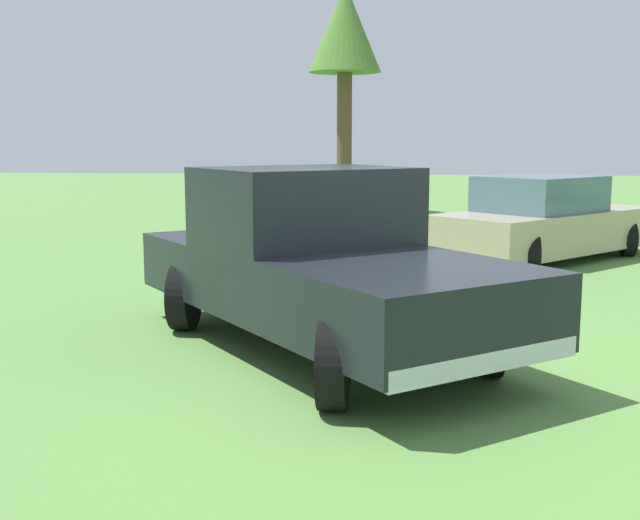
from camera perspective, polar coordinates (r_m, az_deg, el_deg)
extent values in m
plane|color=#54843D|center=(7.23, 7.21, -7.81)|extent=(80.00, 80.00, 0.00)
cylinder|color=black|center=(7.01, 12.27, -5.36)|extent=(0.74, 0.22, 0.74)
cylinder|color=black|center=(6.03, 1.01, -7.49)|extent=(0.74, 0.22, 0.74)
cylinder|color=black|center=(9.35, -0.64, -1.62)|extent=(0.74, 0.22, 0.74)
cylinder|color=black|center=(8.64, -9.90, -2.62)|extent=(0.74, 0.22, 0.74)
cube|color=black|center=(6.48, 6.61, -3.30)|extent=(2.67, 2.67, 0.64)
cube|color=black|center=(7.79, -1.10, 1.63)|extent=(2.37, 2.44, 1.40)
cube|color=slate|center=(7.75, -1.10, 4.86)|extent=(2.10, 2.18, 0.48)
cube|color=black|center=(8.66, -4.27, -0.34)|extent=(2.96, 2.91, 0.60)
cube|color=silver|center=(5.90, 11.92, -7.25)|extent=(1.24, 1.52, 0.16)
cylinder|color=black|center=(15.68, 16.90, 1.99)|extent=(0.61, 0.20, 0.61)
cylinder|color=black|center=(14.94, 21.60, 1.43)|extent=(0.61, 0.20, 0.61)
cylinder|color=black|center=(13.35, 10.06, 1.10)|extent=(0.61, 0.20, 0.61)
cylinder|color=black|center=(12.47, 15.22, 0.40)|extent=(0.61, 0.20, 0.61)
cube|color=tan|center=(14.05, 16.19, 2.11)|extent=(4.39, 4.28, 0.68)
cube|color=slate|center=(13.81, 15.79, 4.68)|extent=(2.45, 2.44, 0.60)
cylinder|color=brown|center=(22.40, 1.79, 8.54)|extent=(0.43, 0.43, 3.93)
cone|color=#4C7A2D|center=(22.61, 1.83, 16.61)|extent=(2.04, 2.04, 2.42)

